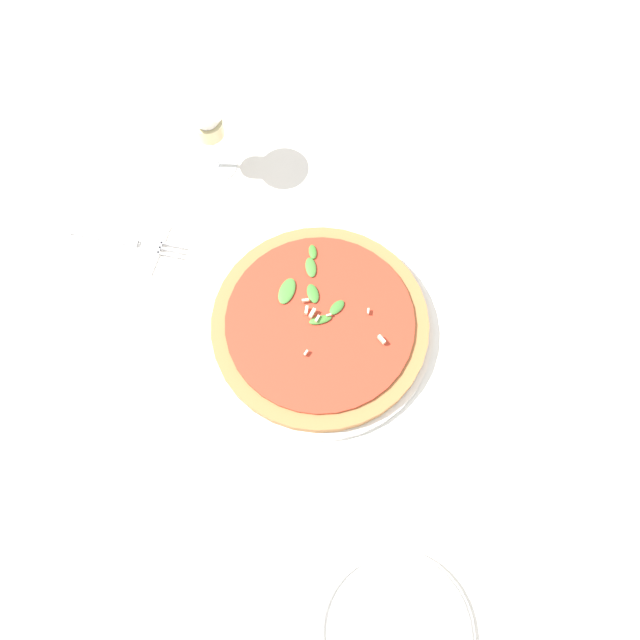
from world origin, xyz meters
TOP-DOWN VIEW (x-y plane):
  - ground_plane at (0.00, 0.00)m, footprint 6.00×6.00m
  - pizza_arugula_main at (-0.03, 0.00)m, footprint 0.35×0.35m
  - wine_glass at (-0.22, 0.30)m, footprint 0.09×0.09m
  - napkin at (-0.37, 0.14)m, footprint 0.16×0.12m
  - fork at (-0.36, 0.14)m, footprint 0.20×0.05m
  - side_plate_white at (0.08, -0.42)m, footprint 0.20×0.20m

SIDE VIEW (x-z plane):
  - ground_plane at x=0.00m, z-range 0.00..0.00m
  - napkin at x=-0.37m, z-range 0.00..0.01m
  - fork at x=-0.36m, z-range 0.01..0.01m
  - side_plate_white at x=0.08m, z-range 0.00..0.02m
  - pizza_arugula_main at x=-0.03m, z-range -0.01..0.04m
  - wine_glass at x=-0.22m, z-range 0.04..0.20m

